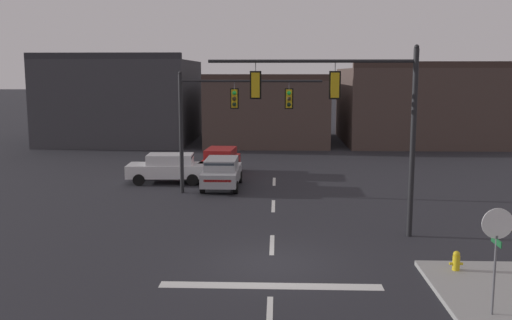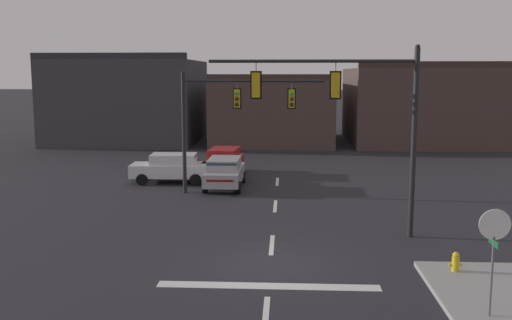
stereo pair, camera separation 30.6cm
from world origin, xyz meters
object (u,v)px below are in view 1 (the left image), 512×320
object	(u,v)px
stop_sign	(497,236)
fire_hydrant	(456,264)
car_lot_farside	(220,161)
signal_mast_near_side	(354,108)
signal_mast_far_side	(223,111)
car_lot_nearside	(168,168)
car_lot_middle	(222,172)

from	to	relation	value
stop_sign	fire_hydrant	world-z (taller)	stop_sign
car_lot_farside	fire_hydrant	world-z (taller)	car_lot_farside
signal_mast_near_side	signal_mast_far_side	distance (m)	9.24
signal_mast_near_side	fire_hydrant	distance (m)	6.65
car_lot_nearside	car_lot_farside	world-z (taller)	same
signal_mast_far_side	stop_sign	world-z (taller)	signal_mast_far_side
stop_sign	fire_hydrant	xyz separation A→B (m)	(0.09, 3.19, -1.82)
stop_sign	fire_hydrant	bearing A→B (deg)	88.31
car_lot_middle	car_lot_nearside	bearing A→B (deg)	156.58
signal_mast_far_side	car_lot_nearside	xyz separation A→B (m)	(-3.34, 2.72, -3.33)
signal_mast_near_side	car_lot_nearside	world-z (taller)	signal_mast_near_side
stop_sign	car_lot_nearside	world-z (taller)	stop_sign
car_lot_middle	fire_hydrant	distance (m)	15.45
car_lot_middle	car_lot_farside	world-z (taller)	same
stop_sign	car_lot_farside	bearing A→B (deg)	113.54
car_lot_nearside	fire_hydrant	distance (m)	18.35
car_lot_nearside	fire_hydrant	world-z (taller)	car_lot_nearside
signal_mast_far_side	fire_hydrant	world-z (taller)	signal_mast_far_side
signal_mast_near_side	car_lot_farside	distance (m)	14.54
signal_mast_near_side	car_lot_middle	size ratio (longest dim) A/B	1.70
car_lot_middle	fire_hydrant	bearing A→B (deg)	-57.30
car_lot_nearside	car_lot_farside	xyz separation A→B (m)	(2.65, 2.43, 0.00)
signal_mast_near_side	signal_mast_far_side	world-z (taller)	signal_mast_near_side
signal_mast_far_side	car_lot_middle	distance (m)	3.61
signal_mast_near_side	car_lot_nearside	xyz separation A→B (m)	(-8.82, 10.14, -3.92)
fire_hydrant	car_lot_nearside	bearing A→B (deg)	128.60
signal_mast_near_side	fire_hydrant	xyz separation A→B (m)	(2.62, -4.20, -4.45)
car_lot_nearside	car_lot_farside	size ratio (longest dim) A/B	0.99
signal_mast_far_side	car_lot_nearside	bearing A→B (deg)	140.89
signal_mast_far_side	car_lot_farside	distance (m)	6.17
signal_mast_far_side	signal_mast_near_side	bearing A→B (deg)	-53.54
car_lot_middle	car_lot_farside	bearing A→B (deg)	96.81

